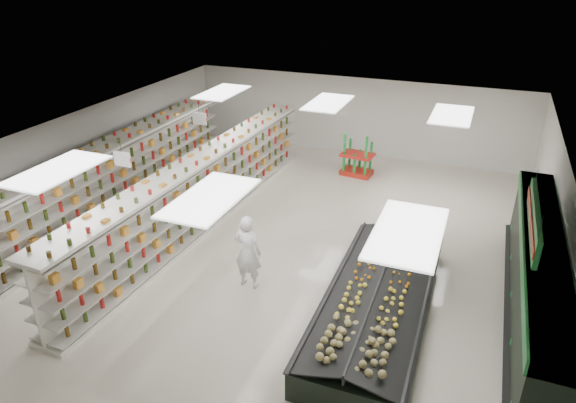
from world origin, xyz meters
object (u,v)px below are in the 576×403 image
at_px(gondola_left, 100,188).
at_px(produce_island, 378,299).
at_px(gondola_center, 202,194).
at_px(soda_endcap, 357,157).
at_px(shopper_main, 248,252).
at_px(shopper_background, 255,147).

height_order(gondola_left, produce_island, gondola_left).
bearing_deg(gondola_center, soda_endcap, 60.23).
xyz_separation_m(produce_island, soda_endcap, (-2.61, 8.13, 0.31)).
bearing_deg(produce_island, gondola_center, 157.58).
xyz_separation_m(gondola_left, soda_endcap, (6.57, 6.50, -0.33)).
xyz_separation_m(produce_island, shopper_main, (-3.30, -0.01, 0.56)).
height_order(gondola_center, produce_island, gondola_center).
relative_size(gondola_center, shopper_background, 7.70).
distance_m(gondola_center, produce_island, 6.59).
bearing_deg(gondola_left, produce_island, -10.19).
relative_size(soda_endcap, shopper_background, 0.92).
height_order(soda_endcap, shopper_background, shopper_background).
relative_size(gondola_left, soda_endcap, 8.82).
height_order(gondola_left, soda_endcap, gondola_left).
bearing_deg(shopper_main, gondola_left, -13.76).
height_order(gondola_center, soda_endcap, gondola_center).
xyz_separation_m(soda_endcap, shopper_main, (-0.70, -8.14, 0.25)).
height_order(produce_island, shopper_main, shopper_main).
bearing_deg(gondola_center, shopper_background, 97.24).
relative_size(gondola_left, shopper_main, 6.78).
bearing_deg(soda_endcap, shopper_background, -169.81).
distance_m(gondola_center, shopper_background, 4.95).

